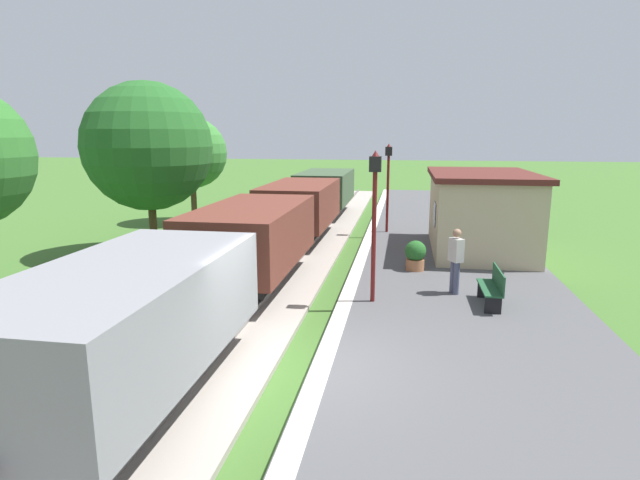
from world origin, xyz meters
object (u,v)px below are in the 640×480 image
object	(u,v)px
station_hut	(480,211)
person_waiting	(456,259)
lamp_post_far	(388,171)
potted_planter	(415,255)
freight_train	(281,221)
bench_near_hut	(493,287)
tree_trackside_far	(148,147)
tree_field_left	(191,153)
lamp_post_near	(375,199)

from	to	relation	value
station_hut	person_waiting	xyz separation A→B (m)	(-1.28, -5.33, -0.47)
person_waiting	lamp_post_far	distance (m)	8.72
potted_planter	lamp_post_far	distance (m)	6.53
station_hut	potted_planter	size ratio (longest dim) A/B	6.33
freight_train	lamp_post_far	world-z (taller)	lamp_post_far
bench_near_hut	person_waiting	world-z (taller)	person_waiting
tree_trackside_far	bench_near_hut	bearing A→B (deg)	-22.79
freight_train	potted_planter	size ratio (longest dim) A/B	28.38
tree_trackside_far	potted_planter	bearing A→B (deg)	-9.92
station_hut	person_waiting	bearing A→B (deg)	-103.53
freight_train	tree_trackside_far	bearing A→B (deg)	177.66
person_waiting	tree_trackside_far	world-z (taller)	tree_trackside_far
lamp_post_far	potted_planter	bearing A→B (deg)	-79.88
station_hut	tree_field_left	world-z (taller)	tree_field_left
freight_train	tree_field_left	distance (m)	9.42
person_waiting	potted_planter	size ratio (longest dim) A/B	1.87
lamp_post_near	lamp_post_far	world-z (taller)	same
person_waiting	potted_planter	world-z (taller)	person_waiting
person_waiting	lamp_post_near	bearing A→B (deg)	-2.94
station_hut	tree_field_left	bearing A→B (deg)	158.08
person_waiting	tree_trackside_far	xyz separation A→B (m)	(-10.34, 3.86, 2.70)
station_hut	freight_train	bearing A→B (deg)	-166.19
person_waiting	tree_field_left	world-z (taller)	tree_field_left
tree_trackside_far	person_waiting	bearing A→B (deg)	-20.45
freight_train	lamp_post_near	distance (m)	5.96
person_waiting	tree_trackside_far	bearing A→B (deg)	-48.93
person_waiting	potted_planter	distance (m)	2.46
lamp_post_far	tree_field_left	distance (m)	9.85
freight_train	lamp_post_far	bearing A→B (deg)	53.36
bench_near_hut	tree_trackside_far	world-z (taller)	tree_trackside_far
station_hut	potted_planter	bearing A→B (deg)	-125.84
person_waiting	bench_near_hut	bearing A→B (deg)	106.03
person_waiting	lamp_post_near	world-z (taller)	lamp_post_near
bench_near_hut	tree_field_left	bearing A→B (deg)	137.61
lamp_post_near	bench_near_hut	bearing A→B (deg)	3.01
bench_near_hut	lamp_post_far	size ratio (longest dim) A/B	0.41
station_hut	person_waiting	size ratio (longest dim) A/B	3.39
potted_planter	lamp_post_far	size ratio (longest dim) A/B	0.25
potted_planter	tree_field_left	world-z (taller)	tree_field_left
bench_near_hut	tree_trackside_far	bearing A→B (deg)	157.21
potted_planter	tree_field_left	distance (m)	13.79
lamp_post_far	tree_field_left	size ratio (longest dim) A/B	0.72
lamp_post_far	tree_trackside_far	xyz separation A→B (m)	(-8.29, -4.46, 1.09)
station_hut	bench_near_hut	distance (m)	6.25
station_hut	potted_planter	world-z (taller)	station_hut
tree_trackside_far	tree_field_left	distance (m)	6.81
lamp_post_far	station_hut	bearing A→B (deg)	-41.78
tree_trackside_far	tree_field_left	xyz separation A→B (m)	(-1.29, 6.67, -0.46)
potted_planter	lamp_post_near	xyz separation A→B (m)	(-1.09, -3.20, 2.08)
lamp_post_near	tree_field_left	world-z (taller)	tree_field_left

